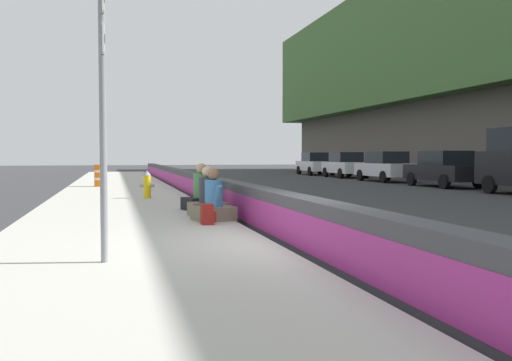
# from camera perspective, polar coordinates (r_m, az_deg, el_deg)

# --- Properties ---
(ground_plane) EXTENTS (160.00, 160.00, 0.00)m
(ground_plane) POSITION_cam_1_polar(r_m,az_deg,el_deg) (8.94, 4.94, -7.11)
(ground_plane) COLOR #353538
(ground_plane) RESTS_ON ground
(sidewalk_strip) EXTENTS (80.00, 4.40, 0.14)m
(sidewalk_strip) POSITION_cam_1_polar(r_m,az_deg,el_deg) (8.45, -12.44, -7.24)
(sidewalk_strip) COLOR #B5B2A8
(sidewalk_strip) RESTS_ON ground_plane
(jersey_barrier) EXTENTS (76.00, 0.45, 0.85)m
(jersey_barrier) POSITION_cam_1_polar(r_m,az_deg,el_deg) (8.87, 4.93, -4.41)
(jersey_barrier) COLOR #47474C
(jersey_barrier) RESTS_ON ground_plane
(route_sign_post) EXTENTS (0.44, 0.09, 3.60)m
(route_sign_post) POSITION_cam_1_polar(r_m,az_deg,el_deg) (7.44, -15.13, 7.96)
(route_sign_post) COLOR gray
(route_sign_post) RESTS_ON sidewalk_strip
(fire_hydrant) EXTENTS (0.26, 0.46, 0.88)m
(fire_hydrant) POSITION_cam_1_polar(r_m,az_deg,el_deg) (18.27, -10.89, -0.35)
(fire_hydrant) COLOR gold
(fire_hydrant) RESTS_ON sidewalk_strip
(seated_person_foreground) EXTENTS (0.83, 0.91, 1.09)m
(seated_person_foreground) POSITION_cam_1_polar(r_m,az_deg,el_deg) (11.86, -4.27, -2.38)
(seated_person_foreground) COLOR #706651
(seated_person_foreground) RESTS_ON sidewalk_strip
(seated_person_middle) EXTENTS (0.74, 0.85, 1.12)m
(seated_person_middle) POSITION_cam_1_polar(r_m,az_deg,el_deg) (12.75, -4.89, -2.00)
(seated_person_middle) COLOR #706651
(seated_person_middle) RESTS_ON sidewalk_strip
(seated_person_rear) EXTENTS (0.92, 1.00, 1.16)m
(seated_person_rear) POSITION_cam_1_polar(r_m,az_deg,el_deg) (14.18, -5.51, -1.49)
(seated_person_rear) COLOR black
(seated_person_rear) RESTS_ON sidewalk_strip
(backpack) EXTENTS (0.32, 0.28, 0.40)m
(backpack) POSITION_cam_1_polar(r_m,az_deg,el_deg) (11.21, -4.90, -3.42)
(backpack) COLOR maroon
(backpack) RESTS_ON sidewalk_strip
(construction_barrel) EXTENTS (0.54, 0.54, 0.95)m
(construction_barrel) POSITION_cam_1_polar(r_m,az_deg,el_deg) (25.65, -15.38, 0.49)
(construction_barrel) COLOR orange
(construction_barrel) RESTS_ON sidewalk_strip
(parked_car_fourth) EXTENTS (4.50, 1.96, 1.71)m
(parked_car_fourth) POSITION_cam_1_polar(r_m,az_deg,el_deg) (28.09, 18.40, 1.12)
(parked_car_fourth) COLOR black
(parked_car_fourth) RESTS_ON ground_plane
(parked_car_midline) EXTENTS (4.52, 1.99, 1.71)m
(parked_car_midline) POSITION_cam_1_polar(r_m,az_deg,el_deg) (32.92, 12.93, 1.38)
(parked_car_midline) COLOR silver
(parked_car_midline) RESTS_ON ground_plane
(parked_car_far) EXTENTS (4.55, 2.04, 1.71)m
(parked_car_far) POSITION_cam_1_polar(r_m,az_deg,el_deg) (38.46, 8.97, 1.57)
(parked_car_far) COLOR silver
(parked_car_far) RESTS_ON ground_plane
(parked_car_farther) EXTENTS (4.56, 2.07, 1.71)m
(parked_car_farther) POSITION_cam_1_polar(r_m,az_deg,el_deg) (43.46, 5.99, 1.70)
(parked_car_farther) COLOR silver
(parked_car_farther) RESTS_ON ground_plane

